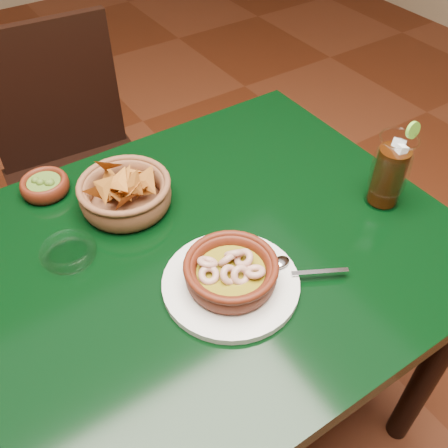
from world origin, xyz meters
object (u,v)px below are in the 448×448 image
cola_drink (390,171)px  chip_basket (125,193)px  dining_chair (77,166)px  shrimp_plate (231,275)px  dining_table (161,301)px

cola_drink → chip_basket: bearing=148.1°
chip_basket → cola_drink: size_ratio=1.22×
dining_chair → shrimp_plate: size_ratio=2.86×
dining_table → shrimp_plate: shrimp_plate is taller
dining_table → chip_basket: 0.24m
dining_table → dining_chair: 0.73m
dining_table → shrimp_plate: bearing=-49.1°
chip_basket → shrimp_plate: bearing=-78.2°
dining_chair → cola_drink: (0.43, -0.81, 0.33)m
shrimp_plate → cola_drink: size_ratio=1.73×
dining_chair → shrimp_plate: bearing=-88.3°
chip_basket → cola_drink: bearing=-31.9°
dining_chair → cola_drink: bearing=-62.1°
dining_table → cola_drink: size_ratio=6.49×
chip_basket → cola_drink: (0.46, -0.29, 0.04)m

